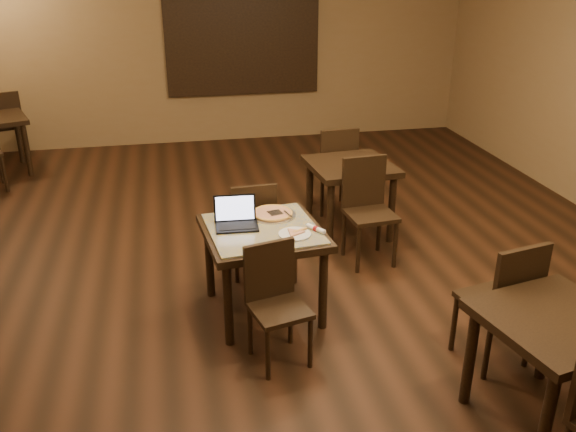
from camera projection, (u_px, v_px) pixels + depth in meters
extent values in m
plane|color=black|center=(266.00, 300.00, 5.30)|extent=(10.00, 10.00, 0.00)
cube|color=olive|center=(210.00, 44.00, 9.19)|extent=(8.00, 0.02, 3.00)
cube|color=#235583|center=(243.00, 40.00, 9.24)|extent=(2.20, 0.04, 1.50)
cube|color=black|center=(243.00, 40.00, 9.21)|extent=(2.34, 0.02, 1.64)
cylinder|color=black|center=(228.00, 304.00, 4.56)|extent=(0.07, 0.07, 0.71)
cylinder|color=black|center=(209.00, 259.00, 5.23)|extent=(0.07, 0.07, 0.71)
cylinder|color=black|center=(323.00, 288.00, 4.77)|extent=(0.07, 0.07, 0.71)
cylinder|color=black|center=(293.00, 247.00, 5.44)|extent=(0.07, 0.07, 0.71)
cube|color=black|center=(263.00, 233.00, 4.86)|extent=(1.01, 1.01, 0.06)
cube|color=#18449D|center=(263.00, 229.00, 4.84)|extent=(0.92, 0.92, 0.02)
cylinder|color=black|center=(268.00, 355.00, 4.23)|extent=(0.04, 0.04, 0.41)
cylinder|color=black|center=(250.00, 330.00, 4.50)|extent=(0.04, 0.04, 0.41)
cylinder|color=black|center=(310.00, 343.00, 4.36)|extent=(0.04, 0.04, 0.41)
cylinder|color=black|center=(290.00, 320.00, 4.63)|extent=(0.04, 0.04, 0.41)
cube|color=black|center=(279.00, 310.00, 4.34)|extent=(0.47, 0.47, 0.04)
cube|color=black|center=(269.00, 270.00, 4.39)|extent=(0.38, 0.13, 0.44)
cylinder|color=black|center=(266.00, 241.00, 5.88)|extent=(0.04, 0.04, 0.43)
cylinder|color=black|center=(274.00, 257.00, 5.57)|extent=(0.04, 0.04, 0.43)
cylinder|color=black|center=(230.00, 245.00, 5.80)|extent=(0.04, 0.04, 0.43)
cylinder|color=black|center=(237.00, 261.00, 5.49)|extent=(0.04, 0.04, 0.43)
cube|color=black|center=(251.00, 228.00, 5.59)|extent=(0.42, 0.42, 0.04)
cube|color=black|center=(255.00, 210.00, 5.33)|extent=(0.40, 0.06, 0.46)
cube|color=black|center=(237.00, 226.00, 4.84)|extent=(0.35, 0.25, 0.02)
cube|color=black|center=(235.00, 208.00, 4.90)|extent=(0.34, 0.07, 0.22)
cube|color=silver|center=(235.00, 208.00, 4.90)|extent=(0.31, 0.05, 0.19)
cylinder|color=white|center=(295.00, 234.00, 4.71)|extent=(0.25, 0.25, 0.01)
cylinder|color=silver|center=(272.00, 215.00, 5.07)|extent=(0.39, 0.39, 0.01)
cylinder|color=beige|center=(272.00, 213.00, 5.07)|extent=(0.33, 0.33, 0.02)
torus|color=gold|center=(272.00, 213.00, 5.07)|extent=(0.34, 0.34, 0.02)
cube|color=silver|center=(275.00, 213.00, 5.05)|extent=(0.17, 0.28, 0.01)
cylinder|color=white|center=(316.00, 229.00, 4.78)|extent=(0.13, 0.17, 0.04)
cylinder|color=maroon|center=(316.00, 229.00, 4.78)|extent=(0.05, 0.05, 0.04)
cylinder|color=black|center=(330.00, 216.00, 6.05)|extent=(0.07, 0.07, 0.74)
cylinder|color=black|center=(309.00, 193.00, 6.63)|extent=(0.07, 0.07, 0.74)
cylinder|color=black|center=(392.00, 209.00, 6.22)|extent=(0.07, 0.07, 0.74)
cylinder|color=black|center=(366.00, 187.00, 6.81)|extent=(0.07, 0.07, 0.74)
cube|color=black|center=(351.00, 166.00, 6.28)|extent=(0.90, 0.90, 0.06)
cylinder|color=black|center=(358.00, 250.00, 5.66)|extent=(0.04, 0.04, 0.47)
cylinder|color=black|center=(344.00, 233.00, 5.99)|extent=(0.04, 0.04, 0.47)
cylinder|color=black|center=(395.00, 245.00, 5.76)|extent=(0.04, 0.04, 0.47)
cylinder|color=black|center=(379.00, 229.00, 6.09)|extent=(0.04, 0.04, 0.47)
cube|color=black|center=(370.00, 215.00, 5.77)|extent=(0.47, 0.47, 0.04)
cube|color=black|center=(364.00, 181.00, 5.84)|extent=(0.44, 0.08, 0.50)
cylinder|color=black|center=(341.00, 183.00, 7.30)|extent=(0.04, 0.04, 0.47)
cylinder|color=black|center=(353.00, 194.00, 6.97)|extent=(0.04, 0.04, 0.47)
cylinder|color=black|center=(312.00, 186.00, 7.21)|extent=(0.04, 0.04, 0.47)
cylinder|color=black|center=(322.00, 197.00, 6.88)|extent=(0.04, 0.04, 0.47)
cube|color=black|center=(333.00, 169.00, 6.99)|extent=(0.47, 0.47, 0.04)
cube|color=black|center=(339.00, 151.00, 6.71)|extent=(0.44, 0.08, 0.50)
cylinder|color=black|center=(27.00, 150.00, 8.09)|extent=(0.07, 0.07, 0.73)
cylinder|color=black|center=(19.00, 138.00, 8.61)|extent=(0.07, 0.07, 0.73)
cylinder|color=black|center=(5.00, 174.00, 7.59)|extent=(0.04, 0.04, 0.46)
cylinder|color=black|center=(0.00, 166.00, 7.88)|extent=(0.04, 0.04, 0.46)
cylinder|color=black|center=(21.00, 138.00, 9.08)|extent=(0.04, 0.04, 0.46)
cylinder|color=black|center=(25.00, 144.00, 8.79)|extent=(0.04, 0.04, 0.46)
cube|color=black|center=(6.00, 126.00, 8.75)|extent=(0.55, 0.55, 0.04)
cube|color=black|center=(5.00, 110.00, 8.49)|extent=(0.42, 0.18, 0.49)
cylinder|color=black|center=(546.00, 422.00, 3.40)|extent=(0.07, 0.07, 0.73)
cylinder|color=black|center=(470.00, 356.00, 3.96)|extent=(0.07, 0.07, 0.73)
cylinder|color=black|center=(548.00, 333.00, 4.19)|extent=(0.07, 0.07, 0.73)
cube|color=black|center=(558.00, 322.00, 3.65)|extent=(0.97, 0.97, 0.06)
cylinder|color=black|center=(494.00, 313.00, 4.68)|extent=(0.04, 0.04, 0.46)
cylinder|color=black|center=(529.00, 339.00, 4.36)|extent=(0.04, 0.04, 0.46)
cylinder|color=black|center=(454.00, 323.00, 4.54)|extent=(0.04, 0.04, 0.46)
cylinder|color=black|center=(487.00, 351.00, 4.23)|extent=(0.04, 0.04, 0.46)
cube|color=black|center=(495.00, 301.00, 4.35)|extent=(0.51, 0.51, 0.04)
cube|color=black|center=(521.00, 281.00, 4.08)|extent=(0.43, 0.13, 0.49)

